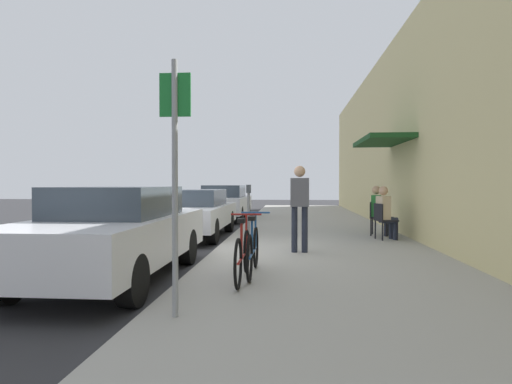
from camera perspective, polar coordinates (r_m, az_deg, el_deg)
ground_plane at (r=8.96m, az=-5.56°, el=-8.33°), size 60.00×60.00×0.00m
sidewalk_slab at (r=10.81m, az=8.27°, el=-6.39°), size 4.50×32.00×0.12m
building_facade at (r=11.22m, az=20.73°, el=7.95°), size 1.40×32.00×5.64m
parked_car_0 at (r=6.93m, az=-18.11°, el=-5.00°), size 1.80×4.40×1.42m
parked_car_1 at (r=11.95m, az=-8.28°, el=-2.64°), size 1.80×4.40×1.30m
parked_car_2 at (r=17.26m, az=-4.25°, el=-1.34°), size 1.80×4.40×1.40m
parking_meter at (r=11.41m, az=-0.98°, el=-1.81°), size 0.12×0.10×1.32m
street_sign at (r=4.44m, az=-10.66°, el=3.26°), size 0.32×0.06×2.60m
bicycle_0 at (r=6.07m, az=-1.77°, el=-8.29°), size 0.46×1.71×0.90m
bicycle_1 at (r=6.46m, az=-0.41°, el=-7.72°), size 0.46×1.71×0.90m
cafe_chair_0 at (r=10.83m, az=16.46°, el=-3.41°), size 0.54×0.54×0.87m
seated_patron_0 at (r=10.84m, az=16.75°, el=-2.39°), size 0.50×0.45×1.29m
cafe_chair_1 at (r=11.68m, az=15.59°, el=-3.08°), size 0.55×0.55×0.87m
seated_patron_1 at (r=11.66m, az=15.89°, el=-2.14°), size 0.50×0.45×1.29m
pedestrian_standing at (r=8.49m, az=5.79°, el=-1.25°), size 0.36×0.22×1.70m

